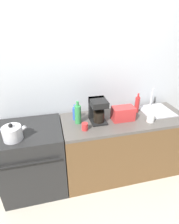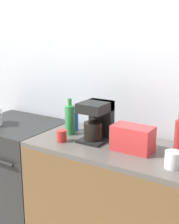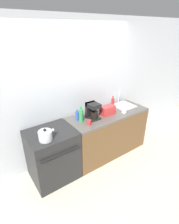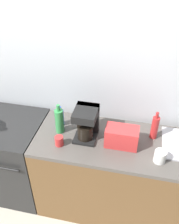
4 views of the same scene
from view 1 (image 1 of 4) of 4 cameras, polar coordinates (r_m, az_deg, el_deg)
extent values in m
plane|color=beige|center=(2.53, -0.69, -25.28)|extent=(12.00, 12.00, 0.00)
cube|color=silver|center=(2.33, -4.82, 9.72)|extent=(8.00, 0.05, 2.60)
cube|color=black|center=(2.41, -17.69, -14.41)|extent=(0.76, 0.65, 0.90)
cube|color=black|center=(2.15, -19.35, -5.66)|extent=(0.74, 0.64, 0.02)
cylinder|color=black|center=(2.07, -24.31, -8.05)|extent=(0.21, 0.21, 0.01)
cylinder|color=black|center=(2.02, -14.83, -7.19)|extent=(0.21, 0.21, 0.01)
cylinder|color=black|center=(2.30, -23.34, -4.12)|extent=(0.21, 0.21, 0.01)
cylinder|color=black|center=(2.25, -14.86, -3.26)|extent=(0.21, 0.21, 0.01)
cylinder|color=black|center=(1.99, -19.17, -15.71)|extent=(0.64, 0.02, 0.02)
cube|color=brown|center=(2.57, 10.67, -11.03)|extent=(1.64, 0.63, 0.86)
cube|color=#514C47|center=(2.31, 11.63, -2.32)|extent=(1.64, 0.63, 0.04)
cylinder|color=silver|center=(2.01, -23.89, -6.37)|extent=(0.20, 0.20, 0.15)
sphere|color=black|center=(1.96, -24.43, -4.02)|extent=(0.04, 0.04, 0.04)
cylinder|color=silver|center=(1.97, -21.37, -5.41)|extent=(0.11, 0.04, 0.10)
cube|color=red|center=(2.22, 10.89, -0.49)|extent=(0.28, 0.16, 0.17)
cube|color=black|center=(2.17, 9.91, 1.30)|extent=(0.03, 0.11, 0.01)
cube|color=black|center=(2.20, 12.22, 1.55)|extent=(0.03, 0.11, 0.01)
cube|color=black|center=(2.18, 2.78, -2.83)|extent=(0.19, 0.24, 0.02)
cube|color=black|center=(2.19, 2.23, 1.39)|extent=(0.19, 0.06, 0.29)
cube|color=black|center=(2.07, 2.94, 3.10)|extent=(0.19, 0.24, 0.07)
cylinder|color=black|center=(2.12, 3.05, -1.49)|extent=(0.13, 0.13, 0.13)
cube|color=#B7B7BC|center=(2.59, 20.99, 0.34)|extent=(0.40, 0.41, 0.01)
cylinder|color=silver|center=(2.66, 19.62, 4.45)|extent=(0.02, 0.02, 0.28)
cylinder|color=#338C47|center=(2.10, -3.80, -0.83)|extent=(0.08, 0.08, 0.23)
cylinder|color=#338C47|center=(2.04, -3.93, 2.73)|extent=(0.03, 0.03, 0.06)
cylinder|color=#B72828|center=(2.45, 15.25, 2.30)|extent=(0.06, 0.06, 0.22)
cylinder|color=#B72828|center=(2.39, 15.65, 5.23)|extent=(0.02, 0.02, 0.05)
cylinder|color=#2D56B7|center=(2.20, -4.72, -0.55)|extent=(0.06, 0.06, 0.16)
cylinder|color=#2D56B7|center=(2.15, -4.82, 1.85)|extent=(0.02, 0.02, 0.04)
cylinder|color=red|center=(2.00, -1.52, -4.77)|extent=(0.07, 0.07, 0.09)
cylinder|color=white|center=(2.29, 19.39, -1.81)|extent=(0.09, 0.09, 0.10)
camera|label=2|loc=(1.72, 74.72, -4.51)|focal=50.00mm
camera|label=3|loc=(1.29, -128.47, -0.52)|focal=28.00mm
camera|label=4|loc=(1.02, 78.06, 30.62)|focal=40.00mm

